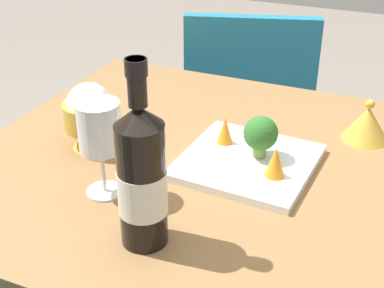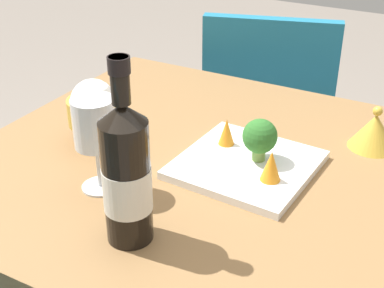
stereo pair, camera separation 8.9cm
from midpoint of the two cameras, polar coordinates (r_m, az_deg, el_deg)
dining_table at (r=1.16m, az=-2.21°, el=-5.13°), size 0.87×0.87×0.73m
chair_by_wall at (r=1.80m, az=4.49°, el=3.94°), size 0.50×0.50×0.85m
wine_bottle at (r=0.83m, az=-8.34°, el=-3.50°), size 0.08×0.08×0.31m
wine_glass at (r=0.96m, az=-12.30°, el=1.42°), size 0.08×0.08×0.18m
rice_bowl at (r=1.14m, az=-12.81°, el=2.96°), size 0.11×0.11×0.14m
rice_bowl_lid at (r=1.20m, az=15.82°, el=2.06°), size 0.10×0.10×0.09m
serving_plate at (r=1.08m, az=3.48°, el=-1.96°), size 0.27×0.27×0.02m
broccoli_floret at (r=1.06m, az=4.82°, el=0.98°), size 0.07×0.07×0.09m
carrot_garnish_left at (r=1.01m, az=6.23°, el=-1.93°), size 0.04×0.04×0.06m
carrot_garnish_right at (r=1.12m, az=1.20°, el=1.40°), size 0.03×0.03×0.06m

